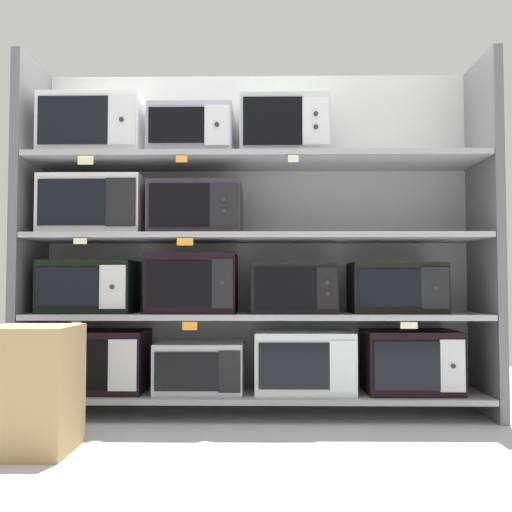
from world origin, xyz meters
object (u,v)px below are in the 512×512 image
microwave_9 (197,210)px  microwave_7 (396,288)px  microwave_11 (193,135)px  shipping_carton (31,389)px  microwave_2 (304,362)px  microwave_1 (200,367)px  microwave_5 (193,283)px  microwave_3 (410,361)px  microwave_4 (89,287)px  microwave_8 (95,206)px  microwave_12 (284,130)px  microwave_0 (94,361)px  microwave_10 (96,130)px  microwave_6 (293,288)px

microwave_9 → microwave_7: bearing=0.0°
microwave_11 → shipping_carton: (-0.60, -0.75, -1.30)m
microwave_2 → microwave_7: bearing=0.0°
microwave_1 → microwave_2: bearing=0.0°
microwave_1 → microwave_5: 0.46m
microwave_3 → shipping_carton: shipping_carton is taller
microwave_5 → microwave_11: 0.84m
microwave_4 → microwave_9: 0.74m
microwave_8 → microwave_11: size_ratio=1.22×
microwave_12 → microwave_0: bearing=180.0°
microwave_1 → microwave_10: size_ratio=0.86×
microwave_3 → microwave_6: microwave_6 is taller
microwave_7 → shipping_carton: bearing=-156.8°
microwave_4 → microwave_5: bearing=-0.0°
microwave_12 → microwave_10: bearing=180.0°
microwave_0 → microwave_1: (0.59, 0.00, -0.03)m
microwave_6 → microwave_3: bearing=0.0°
microwave_5 → microwave_7: (1.13, 0.00, -0.02)m
microwave_0 → microwave_6: bearing=-0.0°
microwave_5 → microwave_8: 0.70m
microwave_3 → shipping_carton: 1.96m
microwave_0 → microwave_1: size_ratio=1.19×
microwave_9 → shipping_carton: microwave_9 is taller
shipping_carton → microwave_5: bearing=50.8°
microwave_10 → microwave_4: bearing=179.3°
microwave_6 → microwave_11: bearing=180.0°
microwave_6 → microwave_11: microwave_11 is taller
microwave_7 → shipping_carton: size_ratio=0.93×
microwave_0 → microwave_3: size_ratio=1.14×
microwave_3 → microwave_4: bearing=180.0°
microwave_1 → microwave_6: (0.52, -0.00, 0.44)m
microwave_2 → microwave_12: size_ratio=1.11×
microwave_1 → microwave_8: size_ratio=0.86×
microwave_12 → microwave_8: bearing=180.0°
microwave_1 → microwave_7: 1.17m
microwave_5 → microwave_11: (-0.00, 0.00, 0.84)m
microwave_5 → shipping_carton: microwave_5 is taller
microwave_1 → microwave_5: bearing=179.9°
microwave_9 → microwave_10: microwave_10 is taller
microwave_11 → microwave_7: bearing=-0.0°
microwave_0 → microwave_2: bearing=0.0°
microwave_9 → microwave_2: bearing=0.0°
microwave_2 → microwave_6: microwave_6 is taller
microwave_5 → microwave_7: bearing=0.0°
microwave_11 → shipping_carton: size_ratio=0.85×
microwave_3 → microwave_11: size_ratio=1.10×
microwave_8 → microwave_9: bearing=-0.0°
microwave_3 → microwave_11: 1.75m
microwave_6 → microwave_11: size_ratio=1.01×
microwave_0 → microwave_3: 1.75m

